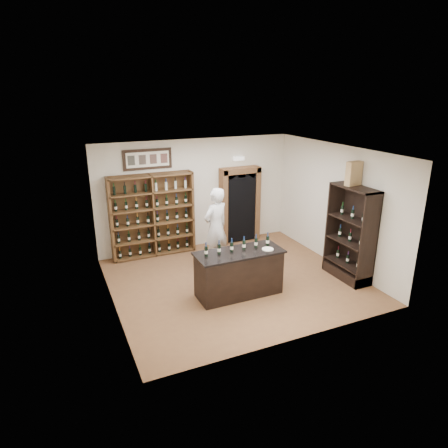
{
  "coord_description": "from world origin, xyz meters",
  "views": [
    {
      "loc": [
        -3.65,
        -7.54,
        4.25
      ],
      "look_at": [
        -0.15,
        0.3,
        1.33
      ],
      "focal_mm": 32.0,
      "sensor_mm": 36.0,
      "label": 1
    }
  ],
  "objects": [
    {
      "name": "counter_bottle_1",
      "position": [
        -0.63,
        -0.54,
        1.11
      ],
      "size": [
        0.07,
        0.07,
        0.3
      ],
      "color": "black",
      "rests_on": "tasting_counter"
    },
    {
      "name": "counter_bottle_3",
      "position": [
        -0.06,
        -0.54,
        1.11
      ],
      "size": [
        0.07,
        0.07,
        0.3
      ],
      "color": "black",
      "rests_on": "tasting_counter"
    },
    {
      "name": "shopkeeper",
      "position": [
        -0.04,
        1.04,
        1.0
      ],
      "size": [
        0.85,
        0.7,
        2.0
      ],
      "primitive_type": "imported",
      "rotation": [
        0.0,
        0.0,
        3.5
      ],
      "color": "silver",
      "rests_on": "ground"
    },
    {
      "name": "arched_doorway",
      "position": [
        1.25,
        2.33,
        1.14
      ],
      "size": [
        1.17,
        0.35,
        2.17
      ],
      "color": "black",
      "rests_on": "ground"
    },
    {
      "name": "framed_picture",
      "position": [
        -1.3,
        2.47,
        2.55
      ],
      "size": [
        1.25,
        0.04,
        0.52
      ],
      "primitive_type": "cube",
      "color": "black",
      "rests_on": "wall_back"
    },
    {
      "name": "wine_shelf",
      "position": [
        -1.3,
        2.33,
        1.1
      ],
      "size": [
        2.2,
        0.38,
        2.2
      ],
      "color": "brown",
      "rests_on": "ground"
    },
    {
      "name": "wall_right",
      "position": [
        2.75,
        0.0,
        1.5
      ],
      "size": [
        0.04,
        5.0,
        3.0
      ],
      "primitive_type": "cube",
      "color": "beige",
      "rests_on": "ground"
    },
    {
      "name": "counter_bottle_5",
      "position": [
        0.52,
        -0.54,
        1.11
      ],
      "size": [
        0.07,
        0.07,
        0.3
      ],
      "color": "black",
      "rests_on": "tasting_counter"
    },
    {
      "name": "emergency_light",
      "position": [
        1.25,
        2.42,
        2.4
      ],
      "size": [
        0.3,
        0.1,
        0.1
      ],
      "primitive_type": "cube",
      "color": "white",
      "rests_on": "wall_back"
    },
    {
      "name": "counter_bottle_0",
      "position": [
        -0.92,
        -0.54,
        1.11
      ],
      "size": [
        0.07,
        0.07,
        0.3
      ],
      "color": "black",
      "rests_on": "tasting_counter"
    },
    {
      "name": "floor",
      "position": [
        0.0,
        0.0,
        0.0
      ],
      "size": [
        5.5,
        5.5,
        0.0
      ],
      "primitive_type": "plane",
      "color": "brown",
      "rests_on": "ground"
    },
    {
      "name": "wine_crate",
      "position": [
        2.53,
        -0.76,
        2.47
      ],
      "size": [
        0.39,
        0.2,
        0.53
      ],
      "primitive_type": "cube",
      "rotation": [
        0.0,
        0.0,
        0.12
      ],
      "color": "tan",
      "rests_on": "side_cabinet"
    },
    {
      "name": "wall_left",
      "position": [
        -2.75,
        0.0,
        1.5
      ],
      "size": [
        0.04,
        5.0,
        3.0
      ],
      "primitive_type": "cube",
      "color": "beige",
      "rests_on": "ground"
    },
    {
      "name": "tasting_counter",
      "position": [
        -0.2,
        -0.6,
        0.49
      ],
      "size": [
        1.88,
        0.78,
        1.0
      ],
      "color": "black",
      "rests_on": "ground"
    },
    {
      "name": "side_cabinet",
      "position": [
        2.52,
        -0.9,
        0.75
      ],
      "size": [
        0.48,
        1.2,
        2.2
      ],
      "color": "black",
      "rests_on": "ground"
    },
    {
      "name": "counter_bottle_4",
      "position": [
        0.23,
        -0.54,
        1.11
      ],
      "size": [
        0.07,
        0.07,
        0.3
      ],
      "color": "black",
      "rests_on": "tasting_counter"
    },
    {
      "name": "wall_back",
      "position": [
        0.0,
        2.5,
        1.5
      ],
      "size": [
        5.5,
        0.04,
        3.0
      ],
      "primitive_type": "cube",
      "color": "beige",
      "rests_on": "ground"
    },
    {
      "name": "plate",
      "position": [
        0.4,
        -0.75,
        1.01
      ],
      "size": [
        0.25,
        0.25,
        0.02
      ],
      "primitive_type": "cylinder",
      "color": "white",
      "rests_on": "tasting_counter"
    },
    {
      "name": "ceiling",
      "position": [
        0.0,
        0.0,
        3.0
      ],
      "size": [
        5.5,
        5.5,
        0.0
      ],
      "primitive_type": "plane",
      "rotation": [
        3.14,
        0.0,
        0.0
      ],
      "color": "white",
      "rests_on": "wall_back"
    },
    {
      "name": "counter_bottle_2",
      "position": [
        -0.34,
        -0.54,
        1.11
      ],
      "size": [
        0.07,
        0.07,
        0.3
      ],
      "color": "black",
      "rests_on": "tasting_counter"
    }
  ]
}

